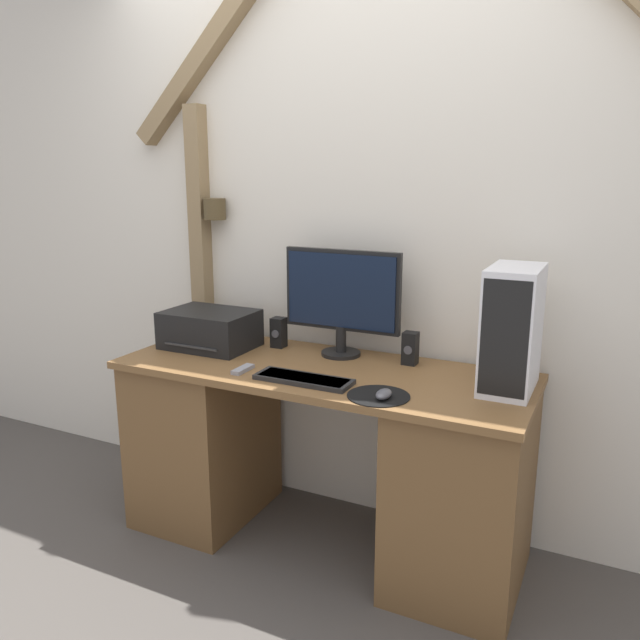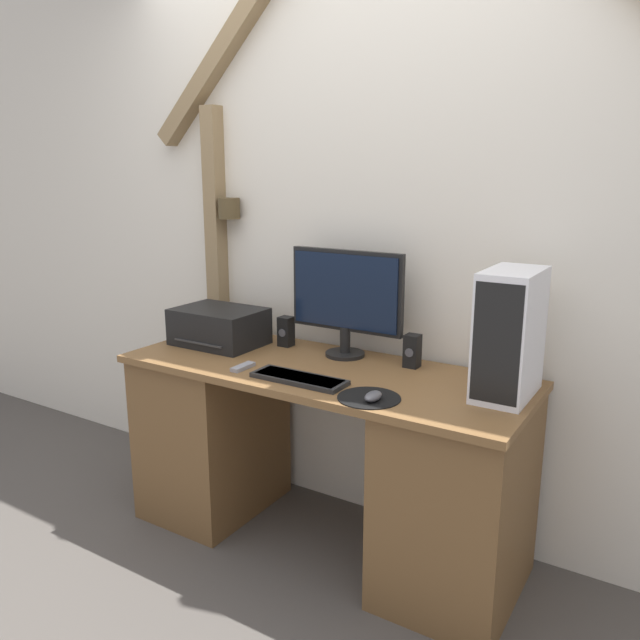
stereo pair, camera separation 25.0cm
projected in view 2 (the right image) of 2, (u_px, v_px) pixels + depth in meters
ground_plane at (278, 580)px, 2.47m from camera, size 12.00×12.00×0.00m
wall_back at (365, 221)px, 2.73m from camera, size 6.40×0.16×2.71m
desk at (321, 454)px, 2.64m from camera, size 1.70×0.65×0.79m
monitor at (345, 296)px, 2.65m from camera, size 0.52×0.17×0.46m
keyboard at (299, 378)px, 2.38m from camera, size 0.38×0.13×0.02m
mousepad at (369, 398)px, 2.20m from camera, size 0.23×0.23×0.00m
mouse at (373, 396)px, 2.17m from camera, size 0.05×0.09×0.03m
computer_tower at (510, 334)px, 2.18m from camera, size 0.18×0.32×0.45m
printer at (219, 327)px, 2.88m from camera, size 0.40×0.29×0.17m
speaker_left at (286, 331)px, 2.85m from camera, size 0.06×0.06×0.14m
speaker_right at (412, 351)px, 2.54m from camera, size 0.06×0.06×0.14m
remote_control at (243, 367)px, 2.53m from camera, size 0.04×0.12×0.02m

